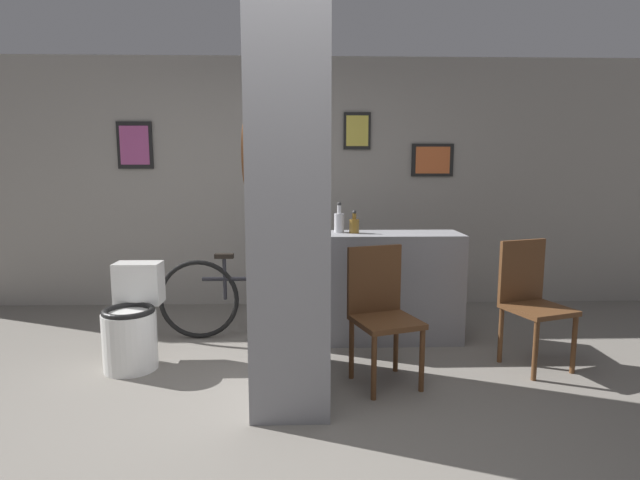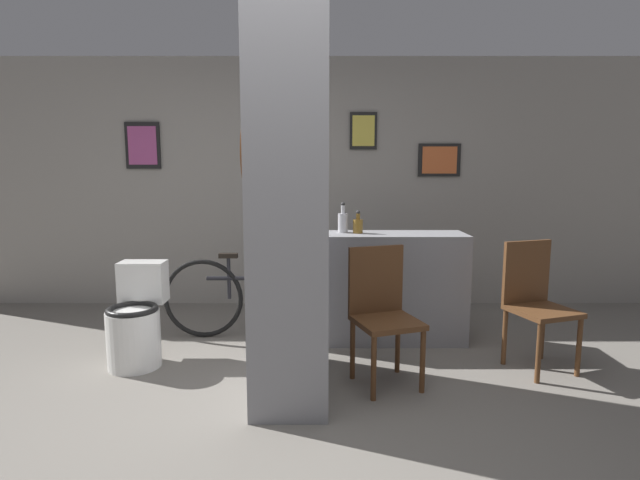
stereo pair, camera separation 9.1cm
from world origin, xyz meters
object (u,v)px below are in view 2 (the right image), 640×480
(toilet, at_px, (134,323))
(bottle_tall, at_px, (341,222))
(chair_near_pillar, at_px, (380,309))
(bicycle, at_px, (254,297))
(chair_by_doorway, at_px, (533,299))

(toilet, distance_m, bottle_tall, 1.83)
(toilet, bearing_deg, chair_near_pillar, -9.74)
(toilet, relative_size, bicycle, 0.47)
(toilet, distance_m, chair_near_pillar, 1.85)
(toilet, xyz_separation_m, chair_by_doorway, (2.97, -0.05, 0.19))
(bottle_tall, bearing_deg, bicycle, 179.81)
(chair_by_doorway, height_order, bicycle, chair_by_doorway)
(chair_near_pillar, height_order, chair_by_doorway, same)
(chair_near_pillar, height_order, bicycle, chair_near_pillar)
(chair_near_pillar, distance_m, bicycle, 1.34)
(chair_by_doorway, distance_m, bottle_tall, 1.61)
(toilet, distance_m, chair_by_doorway, 2.98)
(bicycle, height_order, bottle_tall, bottle_tall)
(chair_near_pillar, bearing_deg, toilet, 151.68)
(toilet, relative_size, bottle_tall, 2.89)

